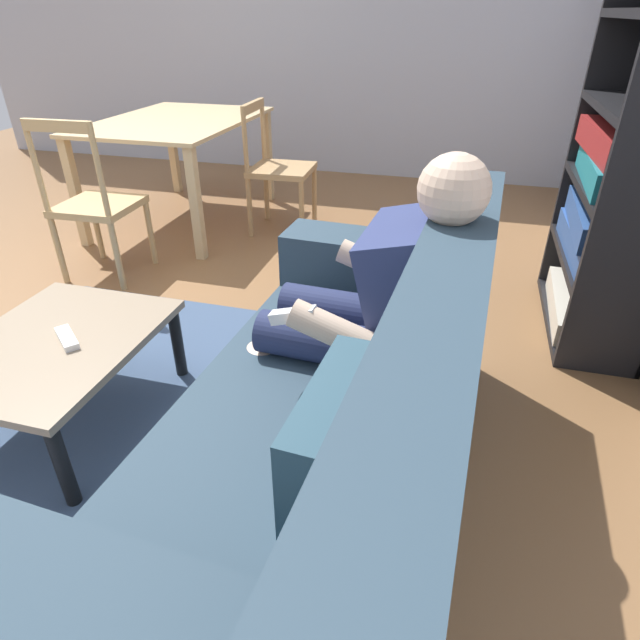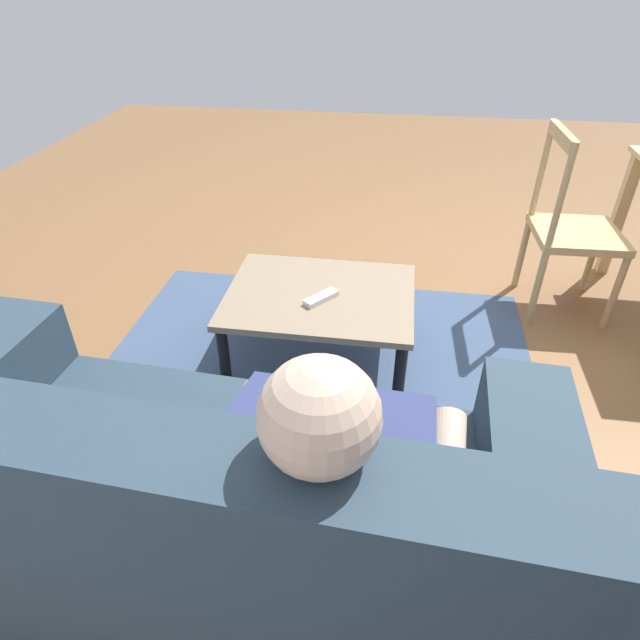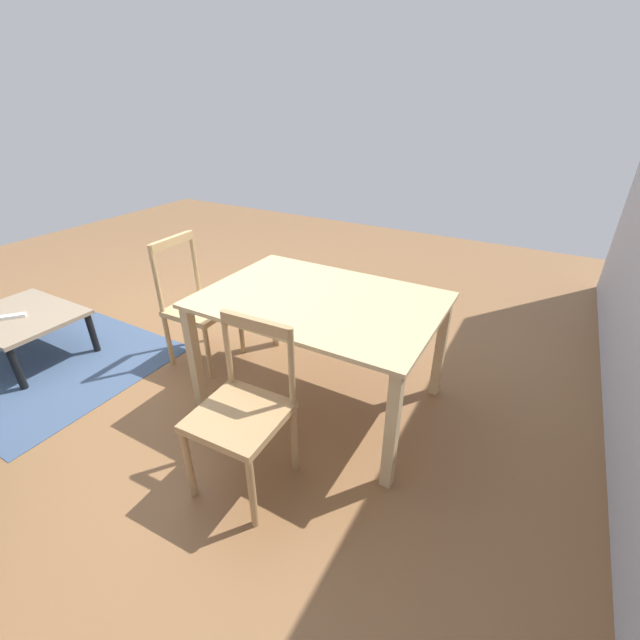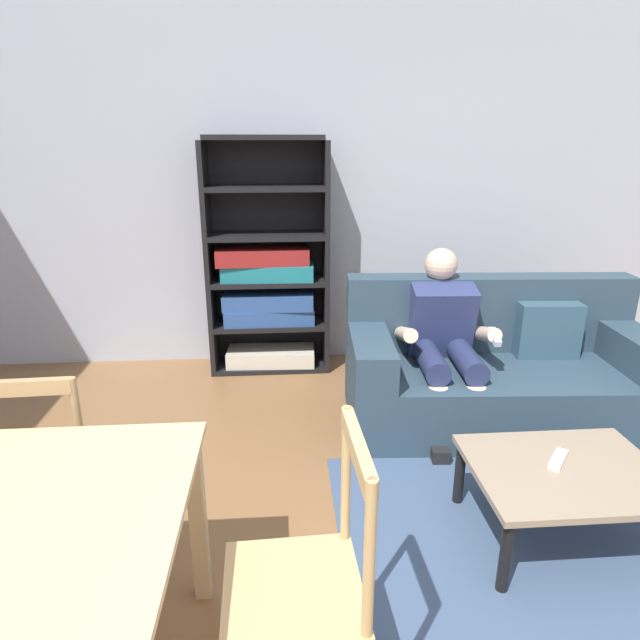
% 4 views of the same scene
% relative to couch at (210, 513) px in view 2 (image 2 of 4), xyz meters
% --- Properties ---
extents(ground_plane, '(8.16, 8.16, 0.00)m').
position_rel_couch_xyz_m(ground_plane, '(-1.01, -1.83, -0.32)').
color(ground_plane, brown).
extents(couch, '(1.94, 0.95, 0.89)m').
position_rel_couch_xyz_m(couch, '(0.00, 0.00, 0.00)').
color(couch, '#2D4251').
rests_on(couch, ground_plane).
extents(person_lounging, '(0.61, 0.90, 1.08)m').
position_rel_couch_xyz_m(person_lounging, '(-0.35, 0.01, 0.23)').
color(person_lounging, navy).
rests_on(person_lounging, ground_plane).
extents(coffee_table, '(0.83, 0.64, 0.36)m').
position_rel_couch_xyz_m(coffee_table, '(-0.14, -1.14, -0.01)').
color(coffee_table, gray).
rests_on(coffee_table, ground_plane).
extents(tv_remote, '(0.15, 0.16, 0.02)m').
position_rel_couch_xyz_m(tv_remote, '(-0.15, -1.08, 0.05)').
color(tv_remote, white).
rests_on(tv_remote, coffee_table).
extents(dining_chair_facing_couch, '(0.44, 0.44, 0.94)m').
position_rel_couch_xyz_m(dining_chair_facing_couch, '(-1.33, -1.79, 0.12)').
color(dining_chair_facing_couch, tan).
rests_on(dining_chair_facing_couch, ground_plane).
extents(area_rug, '(2.01, 1.41, 0.01)m').
position_rel_couch_xyz_m(area_rug, '(-0.14, -1.14, -0.32)').
color(area_rug, '#3D5170').
rests_on(area_rug, ground_plane).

